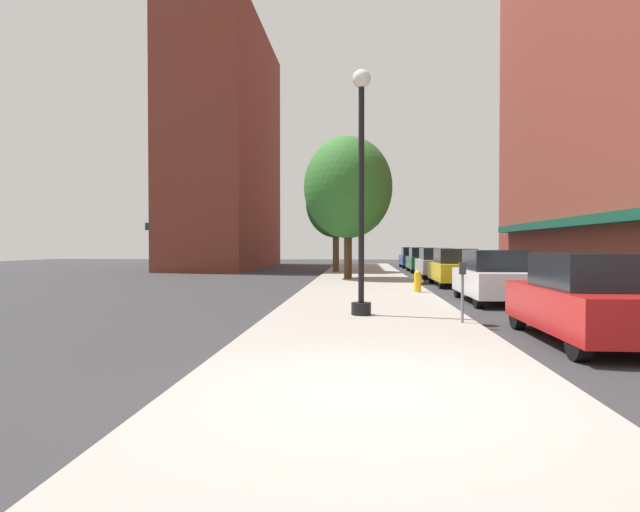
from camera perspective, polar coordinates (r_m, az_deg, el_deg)
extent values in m
plane|color=#2D2D30|center=(24.59, 14.05, -3.10)|extent=(90.00, 90.00, 0.00)
cube|color=gray|center=(25.23, 4.66, -2.83)|extent=(4.80, 50.00, 0.12)
cube|color=#144C38|center=(30.57, 27.08, 3.44)|extent=(0.90, 34.00, 0.50)
cube|color=brown|center=(45.21, -9.83, 11.20)|extent=(6.00, 18.00, 19.44)
cube|color=#144C38|center=(45.46, -13.91, 2.73)|extent=(0.90, 15.30, 0.50)
cylinder|color=black|center=(13.04, 4.40, -5.61)|extent=(0.48, 0.48, 0.30)
cylinder|color=black|center=(13.01, 4.42, 6.51)|extent=(0.14, 0.14, 5.20)
sphere|color=silver|center=(13.55, 4.44, 18.30)|extent=(0.44, 0.44, 0.44)
cylinder|color=gold|center=(19.60, 10.34, -2.89)|extent=(0.26, 0.26, 0.62)
sphere|color=gold|center=(19.58, 10.34, -1.84)|extent=(0.24, 0.24, 0.24)
cylinder|color=gold|center=(19.61, 10.75, -2.63)|extent=(0.12, 0.10, 0.10)
cylinder|color=slate|center=(12.06, 14.90, -4.40)|extent=(0.06, 0.06, 1.05)
cube|color=#33383D|center=(12.02, 14.92, -1.29)|extent=(0.14, 0.09, 0.26)
cylinder|color=#4C3823|center=(34.31, 1.70, 0.78)|extent=(0.40, 0.40, 2.95)
ellipsoid|color=#235B23|center=(34.42, 1.71, 5.64)|extent=(3.84, 3.84, 4.42)
cylinder|color=#422D1E|center=(27.21, 2.99, 0.69)|extent=(0.40, 0.40, 2.94)
ellipsoid|color=#2D6B28|center=(27.36, 3.00, 7.30)|extent=(4.48, 4.48, 5.15)
cylinder|color=black|center=(12.33, 20.30, -5.83)|extent=(0.22, 0.64, 0.64)
cylinder|color=black|center=(12.85, 27.03, -5.60)|extent=(0.22, 0.64, 0.64)
cylinder|color=black|center=(9.33, 25.78, -8.10)|extent=(0.22, 0.64, 0.64)
cube|color=red|center=(11.05, 26.52, -5.01)|extent=(1.80, 4.30, 0.76)
cube|color=black|center=(10.86, 26.86, -1.41)|extent=(1.56, 2.20, 0.64)
cylinder|color=black|center=(19.13, 14.50, -3.34)|extent=(0.22, 0.64, 0.64)
cylinder|color=black|center=(19.47, 19.03, -3.29)|extent=(0.22, 0.64, 0.64)
cylinder|color=black|center=(16.00, 16.54, -4.22)|extent=(0.22, 0.64, 0.64)
cylinder|color=black|center=(16.40, 21.88, -4.13)|extent=(0.22, 0.64, 0.64)
cube|color=silver|center=(17.70, 17.91, -2.68)|extent=(1.80, 4.30, 0.76)
cube|color=black|center=(17.53, 18.04, -0.43)|extent=(1.56, 2.20, 0.64)
cylinder|color=black|center=(26.01, 11.77, -2.16)|extent=(0.22, 0.64, 0.64)
cylinder|color=black|center=(26.26, 15.15, -2.14)|extent=(0.22, 0.64, 0.64)
cylinder|color=black|center=(22.85, 12.82, -2.61)|extent=(0.22, 0.64, 0.64)
cylinder|color=black|center=(23.13, 16.65, -2.59)|extent=(0.22, 0.64, 0.64)
cube|color=gold|center=(24.53, 14.07, -1.61)|extent=(1.80, 4.30, 0.76)
cube|color=black|center=(24.36, 14.14, 0.01)|extent=(1.56, 2.20, 0.64)
cylinder|color=black|center=(31.98, 10.37, -1.54)|extent=(0.22, 0.64, 0.64)
cylinder|color=black|center=(32.18, 13.13, -1.54)|extent=(0.22, 0.64, 0.64)
cylinder|color=black|center=(28.80, 11.04, -1.84)|extent=(0.22, 0.64, 0.64)
cylinder|color=black|center=(29.03, 14.10, -1.83)|extent=(0.22, 0.64, 0.64)
cube|color=#B2B2BA|center=(30.47, 12.15, -1.08)|extent=(1.80, 4.30, 0.76)
cube|color=black|center=(30.30, 12.19, 0.23)|extent=(1.56, 2.20, 0.64)
cylinder|color=black|center=(38.37, 9.35, -1.10)|extent=(0.22, 0.64, 0.64)
cylinder|color=black|center=(38.54, 11.66, -1.10)|extent=(0.22, 0.64, 0.64)
cylinder|color=black|center=(35.19, 9.81, -1.30)|extent=(0.22, 0.64, 0.64)
cylinder|color=black|center=(35.37, 12.33, -1.29)|extent=(0.22, 0.64, 0.64)
cube|color=#196638|center=(36.85, 10.78, -0.70)|extent=(1.80, 4.30, 0.76)
cube|color=black|center=(36.69, 10.81, 0.39)|extent=(1.56, 2.20, 0.64)
cylinder|color=black|center=(45.41, 8.57, -0.75)|extent=(0.22, 0.64, 0.64)
cylinder|color=black|center=(45.55, 10.52, -0.75)|extent=(0.22, 0.64, 0.64)
cylinder|color=black|center=(42.22, 8.89, -0.89)|extent=(0.22, 0.64, 0.64)
cylinder|color=black|center=(42.37, 10.99, -0.89)|extent=(0.22, 0.64, 0.64)
cube|color=#1E389E|center=(43.87, 9.74, -0.40)|extent=(1.80, 4.30, 0.76)
cube|color=black|center=(43.71, 9.76, 0.51)|extent=(1.56, 2.20, 0.64)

